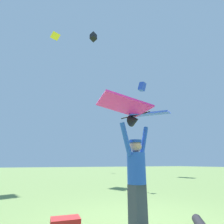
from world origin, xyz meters
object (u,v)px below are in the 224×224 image
object	(u,v)px
kite_flyer_person	(137,177)
distant_kite_black_overhead_distant	(93,37)
distant_kite_blue_low_right	(142,87)
distant_kite_yellow_mid_right	(55,36)
marker_flag	(140,151)
held_stunt_kite	(138,112)
distant_kite_teal_mid_left	(102,99)

from	to	relation	value
kite_flyer_person	distant_kite_black_overhead_distant	world-z (taller)	distant_kite_black_overhead_distant
kite_flyer_person	distant_kite_blue_low_right	distance (m)	23.63
distant_kite_yellow_mid_right	distant_kite_black_overhead_distant	bearing A→B (deg)	25.18
distant_kite_blue_low_right	marker_flag	distance (m)	18.31
held_stunt_kite	distant_kite_teal_mid_left	distance (m)	30.05
distant_kite_teal_mid_left	distant_kite_blue_low_right	xyz separation A→B (m)	(2.70, -9.39, -0.92)
distant_kite_yellow_mid_right	distant_kite_black_overhead_distant	size ratio (longest dim) A/B	0.77
kite_flyer_person	distant_kite_blue_low_right	world-z (taller)	distant_kite_blue_low_right
kite_flyer_person	marker_flag	world-z (taller)	marker_flag
kite_flyer_person	held_stunt_kite	xyz separation A→B (m)	(0.03, -0.08, 1.22)
distant_kite_teal_mid_left	marker_flag	size ratio (longest dim) A/B	0.28
distant_kite_blue_low_right	marker_flag	bearing A→B (deg)	-126.30
distant_kite_yellow_mid_right	distant_kite_blue_low_right	xyz separation A→B (m)	(12.87, 1.97, -2.97)
distant_kite_teal_mid_left	distant_kite_blue_low_right	size ratio (longest dim) A/B	0.40
distant_kite_yellow_mid_right	marker_flag	xyz separation A→B (m)	(3.91, -10.23, -13.27)
distant_kite_teal_mid_left	marker_flag	world-z (taller)	distant_kite_teal_mid_left
held_stunt_kite	distant_kite_black_overhead_distant	world-z (taller)	distant_kite_black_overhead_distant
distant_kite_teal_mid_left	distant_kite_yellow_mid_right	size ratio (longest dim) A/B	0.48
distant_kite_blue_low_right	distant_kite_black_overhead_distant	world-z (taller)	distant_kite_black_overhead_distant
marker_flag	kite_flyer_person	bearing A→B (deg)	-124.24
distant_kite_blue_low_right	distant_kite_black_overhead_distant	size ratio (longest dim) A/B	0.94
distant_kite_blue_low_right	distant_kite_yellow_mid_right	bearing A→B (deg)	-171.29
held_stunt_kite	distant_kite_yellow_mid_right	world-z (taller)	distant_kite_yellow_mid_right
distant_kite_teal_mid_left	distant_kite_blue_low_right	world-z (taller)	distant_kite_teal_mid_left
distant_kite_yellow_mid_right	marker_flag	size ratio (longest dim) A/B	0.58
distant_kite_black_overhead_distant	marker_flag	size ratio (longest dim) A/B	0.75
distant_kite_yellow_mid_right	distant_kite_blue_low_right	size ratio (longest dim) A/B	0.82
distant_kite_yellow_mid_right	distant_kite_black_overhead_distant	distance (m)	6.84
kite_flyer_person	distant_kite_teal_mid_left	size ratio (longest dim) A/B	3.37
distant_kite_blue_low_right	distant_kite_black_overhead_distant	xyz separation A→B (m)	(-7.59, 0.51, 6.53)
held_stunt_kite	distant_kite_black_overhead_distant	xyz separation A→B (m)	(4.57, 17.52, 16.43)
distant_kite_teal_mid_left	marker_flag	distance (m)	25.12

